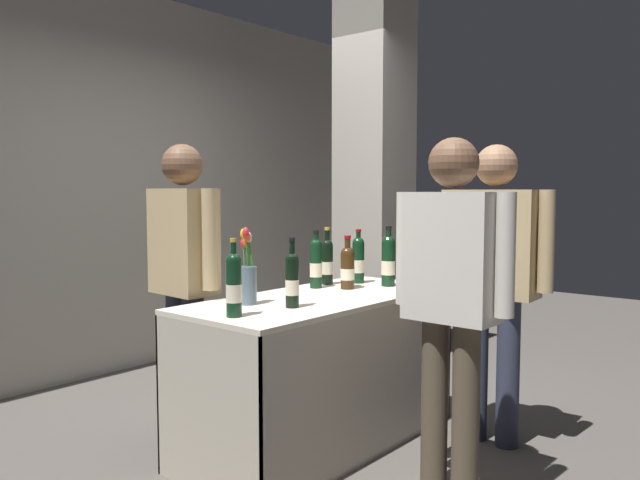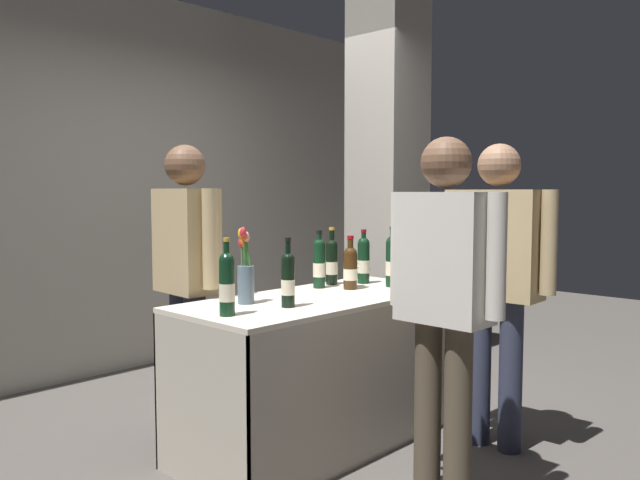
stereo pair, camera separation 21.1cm
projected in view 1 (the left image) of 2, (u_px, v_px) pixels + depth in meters
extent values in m
plane|color=#514C47|center=(320.00, 442.00, 3.42)|extent=(12.00, 12.00, 0.00)
cube|color=#9E998E|center=(101.00, 181.00, 4.66)|extent=(6.62, 0.12, 2.86)
cube|color=gray|center=(374.00, 164.00, 4.85)|extent=(0.46, 0.46, 3.12)
cube|color=beige|center=(320.00, 299.00, 3.36)|extent=(1.59, 0.70, 0.02)
cube|color=#ABA392|center=(373.00, 385.00, 3.17)|extent=(1.59, 0.01, 0.77)
cube|color=#ABA392|center=(274.00, 361.00, 3.61)|extent=(1.59, 0.01, 0.77)
cube|color=#ABA392|center=(206.00, 411.00, 2.79)|extent=(0.01, 0.70, 0.77)
cube|color=#ABA392|center=(400.00, 345.00, 4.00)|extent=(0.01, 0.70, 0.77)
cylinder|color=black|center=(327.00, 265.00, 3.79)|extent=(0.07, 0.07, 0.24)
sphere|color=black|center=(327.00, 245.00, 3.78)|extent=(0.07, 0.07, 0.07)
cylinder|color=black|center=(327.00, 238.00, 3.77)|extent=(0.03, 0.03, 0.09)
cylinder|color=#B7932D|center=(327.00, 229.00, 3.77)|extent=(0.03, 0.03, 0.02)
cylinder|color=beige|center=(327.00, 268.00, 3.79)|extent=(0.07, 0.07, 0.08)
cylinder|color=black|center=(316.00, 266.00, 3.64)|extent=(0.07, 0.07, 0.25)
sphere|color=black|center=(316.00, 245.00, 3.63)|extent=(0.07, 0.07, 0.07)
cylinder|color=black|center=(316.00, 239.00, 3.63)|extent=(0.03, 0.03, 0.07)
cylinder|color=black|center=(316.00, 232.00, 3.63)|extent=(0.03, 0.03, 0.02)
cylinder|color=beige|center=(316.00, 270.00, 3.64)|extent=(0.07, 0.07, 0.08)
cylinder|color=black|center=(358.00, 263.00, 3.84)|extent=(0.07, 0.07, 0.24)
sphere|color=black|center=(358.00, 243.00, 3.83)|extent=(0.07, 0.07, 0.07)
cylinder|color=black|center=(358.00, 238.00, 3.83)|extent=(0.03, 0.03, 0.07)
cylinder|color=maroon|center=(358.00, 231.00, 3.83)|extent=(0.03, 0.03, 0.02)
cylinder|color=beige|center=(358.00, 266.00, 3.84)|extent=(0.07, 0.07, 0.08)
cylinder|color=black|center=(234.00, 289.00, 2.80)|extent=(0.07, 0.07, 0.25)
sphere|color=black|center=(234.00, 261.00, 2.79)|extent=(0.07, 0.07, 0.07)
cylinder|color=black|center=(233.00, 251.00, 2.79)|extent=(0.03, 0.03, 0.08)
cylinder|color=#B7932D|center=(233.00, 240.00, 2.78)|extent=(0.03, 0.03, 0.02)
cylinder|color=beige|center=(234.00, 293.00, 2.80)|extent=(0.07, 0.07, 0.08)
cylinder|color=black|center=(388.00, 264.00, 3.72)|extent=(0.08, 0.08, 0.26)
sphere|color=black|center=(388.00, 242.00, 3.71)|extent=(0.08, 0.08, 0.08)
cylinder|color=black|center=(388.00, 236.00, 3.70)|extent=(0.03, 0.03, 0.08)
cylinder|color=black|center=(388.00, 228.00, 3.70)|extent=(0.04, 0.04, 0.02)
cylinder|color=beige|center=(388.00, 268.00, 3.72)|extent=(0.08, 0.08, 0.08)
cylinder|color=#38230F|center=(347.00, 271.00, 3.61)|extent=(0.08, 0.08, 0.20)
sphere|color=#38230F|center=(348.00, 254.00, 3.60)|extent=(0.08, 0.08, 0.08)
cylinder|color=#38230F|center=(348.00, 246.00, 3.60)|extent=(0.03, 0.03, 0.09)
cylinder|color=maroon|center=(348.00, 237.00, 3.59)|extent=(0.04, 0.04, 0.02)
cylinder|color=beige|center=(347.00, 274.00, 3.61)|extent=(0.08, 0.08, 0.06)
cylinder|color=black|center=(292.00, 284.00, 3.03)|extent=(0.06, 0.06, 0.23)
sphere|color=black|center=(292.00, 260.00, 3.02)|extent=(0.06, 0.06, 0.06)
cylinder|color=black|center=(292.00, 250.00, 3.02)|extent=(0.03, 0.03, 0.09)
cylinder|color=black|center=(292.00, 239.00, 3.01)|extent=(0.03, 0.03, 0.02)
cylinder|color=beige|center=(292.00, 287.00, 3.03)|extent=(0.07, 0.07, 0.07)
cylinder|color=silver|center=(350.00, 286.00, 3.71)|extent=(0.06, 0.06, 0.00)
cylinder|color=silver|center=(350.00, 281.00, 3.71)|extent=(0.01, 0.01, 0.06)
cone|color=silver|center=(350.00, 271.00, 3.70)|extent=(0.07, 0.07, 0.06)
cylinder|color=#590C19|center=(350.00, 274.00, 3.71)|extent=(0.04, 0.04, 0.02)
cylinder|color=slate|center=(248.00, 285.00, 3.11)|extent=(0.08, 0.08, 0.19)
cylinder|color=#38722D|center=(250.00, 264.00, 3.12)|extent=(0.04, 0.02, 0.21)
ellipsoid|color=#E05B1E|center=(246.00, 242.00, 3.10)|extent=(0.03, 0.03, 0.05)
cylinder|color=#38722D|center=(252.00, 261.00, 3.10)|extent=(0.02, 0.04, 0.24)
ellipsoid|color=pink|center=(249.00, 237.00, 3.10)|extent=(0.03, 0.03, 0.05)
cylinder|color=#38722D|center=(247.00, 259.00, 3.09)|extent=(0.03, 0.01, 0.26)
ellipsoid|color=red|center=(246.00, 233.00, 3.07)|extent=(0.03, 0.03, 0.05)
cylinder|color=#38722D|center=(251.00, 261.00, 3.10)|extent=(0.04, 0.02, 0.24)
ellipsoid|color=#E05B1E|center=(247.00, 237.00, 3.09)|extent=(0.03, 0.03, 0.05)
cylinder|color=#38722D|center=(244.00, 264.00, 3.10)|extent=(0.03, 0.04, 0.21)
ellipsoid|color=red|center=(244.00, 243.00, 3.11)|extent=(0.03, 0.03, 0.05)
cylinder|color=#38722D|center=(247.00, 259.00, 3.11)|extent=(0.03, 0.03, 0.25)
ellipsoid|color=gold|center=(243.00, 234.00, 3.10)|extent=(0.03, 0.03, 0.05)
cylinder|color=#2D3347|center=(178.00, 363.00, 3.51)|extent=(0.12, 0.12, 0.80)
cylinder|color=#2D3347|center=(193.00, 369.00, 3.41)|extent=(0.12, 0.12, 0.80)
cube|color=tan|center=(183.00, 241.00, 3.41)|extent=(0.23, 0.40, 0.57)
sphere|color=brown|center=(182.00, 165.00, 3.38)|extent=(0.22, 0.22, 0.22)
cylinder|color=tan|center=(159.00, 235.00, 3.57)|extent=(0.08, 0.08, 0.52)
cylinder|color=tan|center=(210.00, 239.00, 3.24)|extent=(0.08, 0.08, 0.52)
cylinder|color=#4C4233|center=(466.00, 412.00, 2.75)|extent=(0.12, 0.12, 0.79)
cylinder|color=#4C4233|center=(434.00, 405.00, 2.85)|extent=(0.12, 0.12, 0.79)
cube|color=beige|center=(452.00, 257.00, 2.75)|extent=(0.21, 0.40, 0.56)
sphere|color=brown|center=(454.00, 163.00, 2.72)|extent=(0.22, 0.22, 0.22)
cylinder|color=beige|center=(505.00, 255.00, 2.59)|extent=(0.08, 0.08, 0.52)
cylinder|color=beige|center=(405.00, 248.00, 2.90)|extent=(0.08, 0.08, 0.52)
cylinder|color=#2D3347|center=(508.00, 372.00, 3.34)|extent=(0.12, 0.12, 0.80)
cylinder|color=#2D3347|center=(477.00, 367.00, 3.45)|extent=(0.12, 0.12, 0.80)
cube|color=tan|center=(495.00, 243.00, 3.34)|extent=(0.23, 0.46, 0.57)
sphere|color=#8C664C|center=(496.00, 165.00, 3.31)|extent=(0.22, 0.22, 0.22)
cylinder|color=tan|center=(546.00, 241.00, 3.18)|extent=(0.08, 0.08, 0.52)
cylinder|color=tan|center=(448.00, 237.00, 3.50)|extent=(0.08, 0.08, 0.52)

